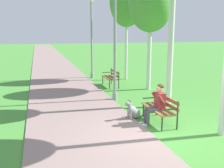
{
  "coord_description": "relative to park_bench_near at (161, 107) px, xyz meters",
  "views": [
    {
      "loc": [
        -3.05,
        -5.95,
        2.78
      ],
      "look_at": [
        -0.45,
        3.16,
        0.9
      ],
      "focal_mm": 42.15,
      "sensor_mm": 36.0,
      "label": 1
    }
  ],
  "objects": [
    {
      "name": "ground_plane",
      "position": [
        -0.55,
        -1.16,
        -0.51
      ],
      "size": [
        120.0,
        120.0,
        0.0
      ],
      "primitive_type": "plane",
      "color": "#478E38"
    },
    {
      "name": "paved_path",
      "position": [
        -2.36,
        22.84,
        -0.49
      ],
      "size": [
        3.35,
        60.0,
        0.04
      ],
      "primitive_type": "cube",
      "color": "gray",
      "rests_on": "ground"
    },
    {
      "name": "park_bench_near",
      "position": [
        0.0,
        0.0,
        0.0
      ],
      "size": [
        0.55,
        1.5,
        0.85
      ],
      "color": "olive",
      "rests_on": "ground"
    },
    {
      "name": "park_bench_mid",
      "position": [
        0.05,
        5.82,
        0.0
      ],
      "size": [
        0.55,
        1.5,
        0.85
      ],
      "color": "olive",
      "rests_on": "ground"
    },
    {
      "name": "person_seated_on_near_bench",
      "position": [
        -0.21,
        -0.09,
        0.17
      ],
      "size": [
        0.74,
        0.49,
        1.25
      ],
      "color": "#4C4C51",
      "rests_on": "ground"
    },
    {
      "name": "dog_grey",
      "position": [
        -0.7,
        0.54,
        -0.25
      ],
      "size": [
        0.79,
        0.46,
        0.71
      ],
      "color": "gray",
      "rests_on": "ground"
    },
    {
      "name": "lamp_post_near",
      "position": [
        -0.59,
        3.05,
        1.95
      ],
      "size": [
        0.24,
        0.24,
        4.77
      ],
      "color": "gray",
      "rests_on": "ground"
    },
    {
      "name": "lamp_post_mid",
      "position": [
        -0.41,
        8.57,
        1.95
      ],
      "size": [
        0.24,
        0.24,
        4.77
      ],
      "color": "gray",
      "rests_on": "ground"
    },
    {
      "name": "birch_tree_third",
      "position": [
        1.6,
        4.62,
        3.53
      ],
      "size": [
        2.08,
        2.18,
        5.38
      ],
      "color": "silver",
      "rests_on": "ground"
    },
    {
      "name": "birch_tree_fourth",
      "position": [
        1.44,
        7.58,
        3.95
      ],
      "size": [
        1.96,
        1.8,
        5.92
      ],
      "color": "silver",
      "rests_on": "ground"
    }
  ]
}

